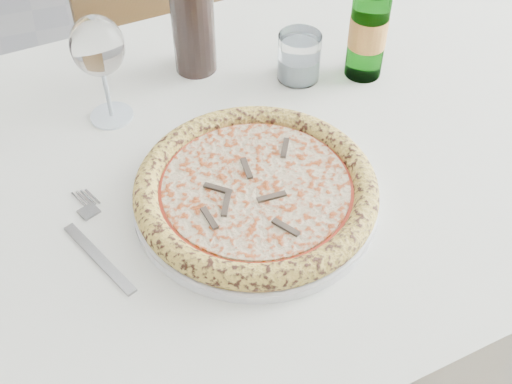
% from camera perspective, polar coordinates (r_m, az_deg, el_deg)
% --- Properties ---
extents(dining_table, '(1.51, 1.00, 0.76)m').
position_cam_1_polar(dining_table, '(1.02, -1.82, -0.44)').
color(dining_table, brown).
rests_on(dining_table, floor).
extents(chair_far, '(0.46, 0.46, 0.93)m').
position_cam_1_polar(chair_far, '(1.73, -8.35, 15.33)').
color(chair_far, brown).
rests_on(chair_far, floor).
extents(plate, '(0.34, 0.34, 0.02)m').
position_cam_1_polar(plate, '(0.88, -0.00, -0.50)').
color(plate, white).
rests_on(plate, dining_table).
extents(pizza, '(0.33, 0.33, 0.03)m').
position_cam_1_polar(pizza, '(0.87, -0.00, 0.29)').
color(pizza, '#E0AF51').
rests_on(pizza, plate).
extents(fork, '(0.07, 0.21, 0.00)m').
position_cam_1_polar(fork, '(0.87, -14.06, -4.43)').
color(fork, gray).
rests_on(fork, dining_table).
extents(wine_glass, '(0.08, 0.08, 0.18)m').
position_cam_1_polar(wine_glass, '(0.98, -13.88, 12.28)').
color(wine_glass, silver).
rests_on(wine_glass, dining_table).
extents(tumbler, '(0.07, 0.07, 0.08)m').
position_cam_1_polar(tumbler, '(1.09, 3.84, 11.66)').
color(tumbler, white).
rests_on(tumbler, dining_table).
extents(beer_bottle, '(0.06, 0.06, 0.24)m').
position_cam_1_polar(beer_bottle, '(1.08, 10.03, 14.55)').
color(beer_bottle, '#3B8F39').
rests_on(beer_bottle, dining_table).
extents(wine_bottle, '(0.07, 0.07, 0.29)m').
position_cam_1_polar(wine_bottle, '(1.07, -5.77, 16.37)').
color(wine_bottle, black).
rests_on(wine_bottle, dining_table).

